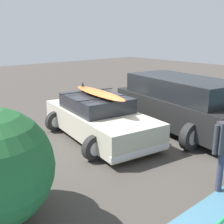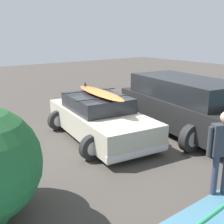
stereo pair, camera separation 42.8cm
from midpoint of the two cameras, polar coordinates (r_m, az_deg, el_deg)
name	(u,v)px [view 2 (the right image)]	position (r m, az deg, el deg)	size (l,w,h in m)	color
ground_plane	(118,138)	(8.68, 2.66, -5.37)	(44.00, 44.00, 0.02)	#423D38
sedan_car	(100,118)	(8.54, -1.12, -1.14)	(2.82, 4.46, 1.58)	#B7B29E
suv_car	(183,104)	(9.40, 15.54, 1.58)	(3.14, 5.01, 1.75)	black
person_bystander	(223,146)	(5.89, 23.64, -6.34)	(0.60, 0.40, 1.71)	#33384C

